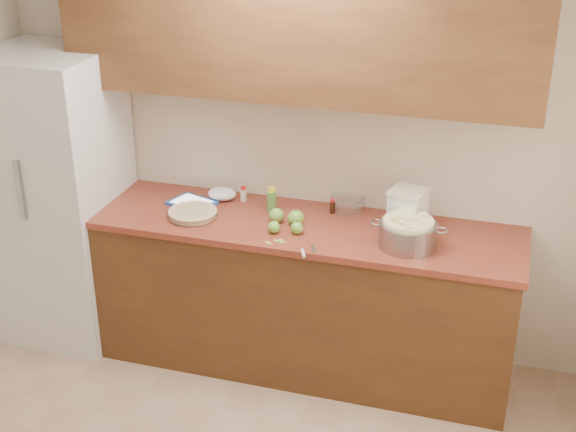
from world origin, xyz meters
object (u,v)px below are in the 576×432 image
(pie, at_px, (193,213))
(tablet, at_px, (192,203))
(colander, at_px, (408,233))
(flour_canister, at_px, (408,209))

(pie, xyz_separation_m, tablet, (-0.08, 0.17, -0.01))
(pie, bearing_deg, colander, -0.24)
(colander, xyz_separation_m, flour_canister, (-0.04, 0.21, 0.04))
(flour_canister, xyz_separation_m, tablet, (-1.27, -0.04, -0.11))
(pie, distance_m, flour_canister, 1.21)
(pie, height_order, colander, colander)
(flour_canister, height_order, tablet, flour_canister)
(flour_canister, relative_size, tablet, 0.76)
(tablet, bearing_deg, flour_canister, 20.62)
(flour_canister, bearing_deg, tablet, -178.37)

